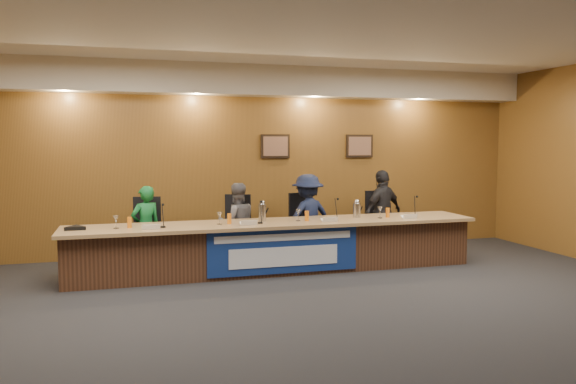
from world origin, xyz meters
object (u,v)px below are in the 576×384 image
carafe_right (357,210)px  dais_body (277,248)px  banner (284,251)px  office_chair_d (380,226)px  panelist_b (237,223)px  office_chair_c (306,229)px  panelist_c (308,217)px  speakerphone (76,228)px  office_chair_a (146,237)px  panelist_d (383,213)px  panelist_a (146,228)px  office_chair_b (236,233)px  carafe_mid (262,213)px

carafe_right → dais_body: bearing=-178.0°
banner → office_chair_d: banner is taller
panelist_b → office_chair_c: panelist_b is taller
panelist_c → dais_body: bearing=27.1°
speakerphone → office_chair_d: bearing=9.3°
office_chair_d → office_chair_a: bearing=-170.3°
dais_body → panelist_d: size_ratio=4.13×
panelist_a → office_chair_a: 0.18m
dais_body → panelist_c: (0.71, 0.66, 0.35)m
panelist_d → office_chair_b: (-2.52, 0.10, -0.25)m
panelist_d → carafe_mid: bearing=-9.1°
panelist_d → panelist_b: bearing=-24.2°
carafe_mid → carafe_right: (1.51, -0.01, -0.02)m
panelist_b → panelist_c: bearing=175.6°
banner → carafe_right: 1.47m
office_chair_b → carafe_mid: (0.27, -0.71, 0.40)m
office_chair_c → speakerphone: speakerphone is taller
carafe_right → panelist_b: bearing=161.0°
office_chair_b → carafe_right: size_ratio=2.16×
dais_body → office_chair_d: bearing=20.3°
panelist_c → office_chair_a: 2.58m
panelist_c → office_chair_d: bearing=168.2°
office_chair_a → office_chair_d: 3.92m
office_chair_a → office_chair_c: (2.57, 0.00, 0.00)m
dais_body → banner: banner is taller
dais_body → banner: (0.00, -0.41, 0.03)m
panelist_a → office_chair_d: panelist_a is taller
panelist_b → office_chair_c: (1.18, 0.10, -0.16)m
panelist_d → carafe_mid: (-2.26, -0.61, 0.15)m
office_chair_a → carafe_right: (3.17, -0.71, 0.38)m
panelist_a → panelist_b: bearing=157.3°
speakerphone → office_chair_c: bearing=12.8°
banner → panelist_b: bearing=113.8°
dais_body → panelist_a: size_ratio=4.73×
office_chair_b → carafe_right: 1.96m
office_chair_c → speakerphone: 3.61m
panelist_a → office_chair_c: panelist_a is taller
office_chair_b → speakerphone: size_ratio=1.50×
office_chair_a → office_chair_b: bearing=9.2°
banner → speakerphone: (-2.80, 0.38, 0.40)m
panelist_c → panelist_d: size_ratio=0.96×
carafe_mid → speakerphone: size_ratio=0.80×
panelist_a → office_chair_a: (0.00, 0.10, -0.15)m
carafe_mid → speakerphone: 2.60m
carafe_right → speakerphone: bearing=-178.9°
office_chair_c → carafe_right: size_ratio=2.16×
office_chair_d → panelist_c: bearing=-166.1°
banner → panelist_c: (0.71, 1.07, 0.32)m
office_chair_a → office_chair_b: 1.39m
dais_body → office_chair_b: 0.90m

